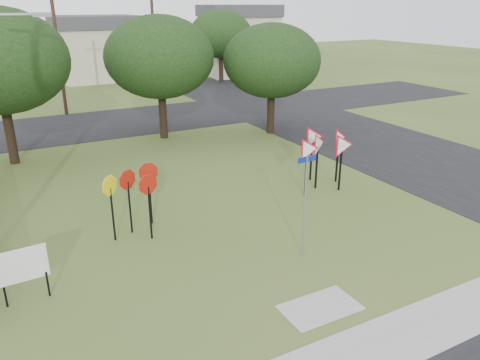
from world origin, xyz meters
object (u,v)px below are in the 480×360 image
object	(u,v)px
street_name_sign	(305,201)
stop_sign_cluster	(134,187)
info_board	(23,267)
yield_sign_cluster	(324,146)

from	to	relation	value
street_name_sign	stop_sign_cluster	world-z (taller)	street_name_sign
stop_sign_cluster	info_board	world-z (taller)	stop_sign_cluster
stop_sign_cluster	info_board	size ratio (longest dim) A/B	1.48
street_name_sign	info_board	size ratio (longest dim) A/B	2.09
street_name_sign	stop_sign_cluster	xyz separation A→B (m)	(-4.05, 3.83, -0.13)
stop_sign_cluster	info_board	bearing A→B (deg)	-146.36
yield_sign_cluster	info_board	bearing A→B (deg)	-165.89
stop_sign_cluster	info_board	xyz separation A→B (m)	(-3.64, -2.42, -0.68)
stop_sign_cluster	yield_sign_cluster	xyz separation A→B (m)	(8.11, 0.53, 0.12)
yield_sign_cluster	stop_sign_cluster	bearing A→B (deg)	-176.26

